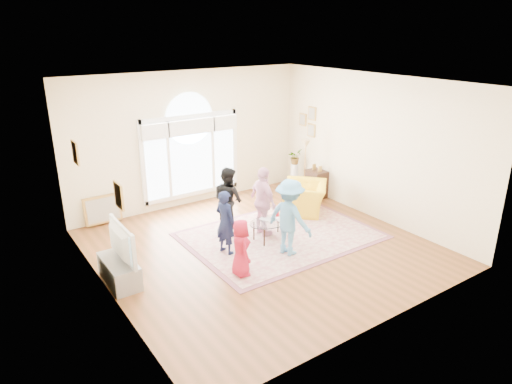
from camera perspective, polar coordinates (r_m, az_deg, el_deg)
ground at (r=9.10m, az=0.75°, el=-6.93°), size 6.00×6.00×0.00m
room_shell at (r=10.86m, az=-7.85°, el=6.22°), size 6.00×6.00×6.00m
area_rug at (r=9.58m, az=3.10°, el=-5.42°), size 3.60×2.60×0.02m
rug_border at (r=9.59m, az=3.10°, el=-5.45°), size 3.80×2.80×0.01m
tv_console at (r=8.18m, az=-16.70°, el=-9.48°), size 0.45×1.00×0.42m
television at (r=7.95m, az=-17.03°, el=-6.13°), size 0.17×1.11×0.64m
coffee_table at (r=9.24m, az=1.95°, el=-3.75°), size 0.99×0.64×0.54m
armchair at (r=10.70m, az=6.14°, el=-0.74°), size 1.44×1.44×0.70m
side_cabinet at (r=11.70m, az=7.50°, el=1.03°), size 0.40×0.50×0.70m
floor_lamp at (r=11.35m, az=6.21°, el=5.41°), size 0.31×0.31×1.51m
plant_pedestal at (r=12.21m, az=4.81°, el=1.95°), size 0.20×0.20×0.70m
potted_plant at (r=12.05m, az=4.88°, el=4.43°), size 0.45×0.43×0.40m
leaning_picture at (r=10.66m, az=-18.41°, el=-3.82°), size 0.80×0.14×0.62m
child_red at (r=7.90m, az=-1.91°, el=-6.98°), size 0.42×0.56×1.03m
child_navy at (r=8.63m, az=-3.85°, el=-3.79°), size 0.41×0.52×1.26m
child_black at (r=9.49m, az=-3.51°, el=-1.00°), size 0.65×0.77×1.41m
child_pink at (r=9.31m, az=0.91°, el=-1.22°), size 0.40×0.87×1.46m
child_blue at (r=8.56m, az=4.22°, el=-3.17°), size 0.76×1.06×1.48m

